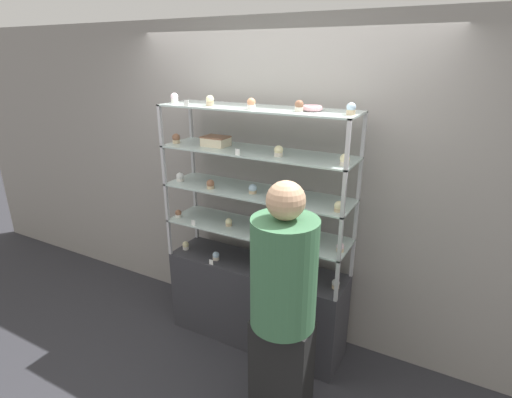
{
  "coord_description": "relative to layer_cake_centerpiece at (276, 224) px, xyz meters",
  "views": [
    {
      "loc": [
        1.37,
        -2.51,
        2.32
      ],
      "look_at": [
        0.0,
        0.0,
        1.28
      ],
      "focal_mm": 28.0,
      "sensor_mm": 36.0,
      "label": 1
    }
  ],
  "objects": [
    {
      "name": "layer_cake_centerpiece",
      "position": [
        0.0,
        0.0,
        0.0
      ],
      "size": [
        0.18,
        0.18,
        0.12
      ],
      "color": "beige",
      "rests_on": "display_riser_lower"
    },
    {
      "name": "cupcake_19",
      "position": [
        0.2,
        -0.09,
        0.91
      ],
      "size": [
        0.06,
        0.06,
        0.07
      ],
      "color": "beige",
      "rests_on": "display_riser_top"
    },
    {
      "name": "display_riser_upper",
      "position": [
        -0.16,
        -0.03,
        0.54
      ],
      "size": [
        1.48,
        0.4,
        0.31
      ],
      "color": "#B7B7BC",
      "rests_on": "display_riser_middle"
    },
    {
      "name": "cupcake_16",
      "position": [
        -0.85,
        -0.07,
        0.91
      ],
      "size": [
        0.06,
        0.06,
        0.07
      ],
      "color": "white",
      "rests_on": "display_riser_top"
    },
    {
      "name": "cupcake_10",
      "position": [
        -0.15,
        -0.08,
        0.28
      ],
      "size": [
        0.06,
        0.06,
        0.07
      ],
      "color": "#CCB28C",
      "rests_on": "display_riser_middle"
    },
    {
      "name": "display_riser_top",
      "position": [
        -0.16,
        -0.03,
        0.85
      ],
      "size": [
        1.48,
        0.4,
        0.31
      ],
      "color": "#B7B7BC",
      "rests_on": "display_riser_upper"
    },
    {
      "name": "display_base",
      "position": [
        -0.16,
        -0.03,
        -0.73
      ],
      "size": [
        1.48,
        0.4,
        0.72
      ],
      "color": "#333338",
      "rests_on": "ground_plane"
    },
    {
      "name": "cupcake_11",
      "position": [
        0.19,
        -0.07,
        0.28
      ],
      "size": [
        0.06,
        0.06,
        0.07
      ],
      "color": "beige",
      "rests_on": "display_riser_middle"
    },
    {
      "name": "cupcake_15",
      "position": [
        0.53,
        -0.12,
        0.6
      ],
      "size": [
        0.06,
        0.06,
        0.08
      ],
      "color": "beige",
      "rests_on": "display_riser_upper"
    },
    {
      "name": "cupcake_18",
      "position": [
        -0.14,
        -0.12,
        0.91
      ],
      "size": [
        0.06,
        0.06,
        0.07
      ],
      "color": "white",
      "rests_on": "display_riser_top"
    },
    {
      "name": "price_tag_0",
      "position": [
        -0.47,
        -0.21,
        -0.35
      ],
      "size": [
        0.04,
        0.0,
        0.04
      ],
      "color": "white",
      "rests_on": "display_base"
    },
    {
      "name": "price_tag_1",
      "position": [
        -0.63,
        -0.21,
        -0.04
      ],
      "size": [
        0.04,
        0.0,
        0.04
      ],
      "color": "white",
      "rests_on": "display_riser_lower"
    },
    {
      "name": "cupcake_7",
      "position": [
        0.54,
        -0.08,
        -0.03
      ],
      "size": [
        0.05,
        0.05,
        0.07
      ],
      "color": "#CCB28C",
      "rests_on": "display_riser_lower"
    },
    {
      "name": "cupcake_17",
      "position": [
        -0.5,
        -0.1,
        0.91
      ],
      "size": [
        0.06,
        0.06,
        0.07
      ],
      "color": "#CCB28C",
      "rests_on": "display_riser_top"
    },
    {
      "name": "cupcake_1",
      "position": [
        -0.48,
        -0.12,
        -0.34
      ],
      "size": [
        0.06,
        0.06,
        0.07
      ],
      "color": "beige",
      "rests_on": "display_base"
    },
    {
      "name": "donut_glazed",
      "position": [
        0.26,
        -0.01,
        0.89
      ],
      "size": [
        0.14,
        0.14,
        0.04
      ],
      "color": "#EFB2BC",
      "rests_on": "display_riser_top"
    },
    {
      "name": "price_tag_3",
      "position": [
        -0.21,
        -0.21,
        0.58
      ],
      "size": [
        0.04,
        0.0,
        0.04
      ],
      "color": "white",
      "rests_on": "display_riser_upper"
    },
    {
      "name": "cupcake_8",
      "position": [
        -0.83,
        -0.09,
        0.28
      ],
      "size": [
        0.06,
        0.06,
        0.07
      ],
      "color": "white",
      "rests_on": "display_riser_middle"
    },
    {
      "name": "price_tag_4",
      "position": [
        -0.63,
        -0.21,
        0.9
      ],
      "size": [
        0.04,
        0.0,
        0.04
      ],
      "color": "white",
      "rests_on": "display_riser_top"
    },
    {
      "name": "cupcake_5",
      "position": [
        -0.85,
        -0.12,
        -0.03
      ],
      "size": [
        0.05,
        0.05,
        0.07
      ],
      "color": "white",
      "rests_on": "display_riser_lower"
    },
    {
      "name": "cupcake_3",
      "position": [
        0.18,
        -0.11,
        -0.34
      ],
      "size": [
        0.06,
        0.06,
        0.07
      ],
      "color": "#CCB28C",
      "rests_on": "display_base"
    },
    {
      "name": "cupcake_0",
      "position": [
        -0.82,
        -0.08,
        -0.34
      ],
      "size": [
        0.06,
        0.06,
        0.07
      ],
      "color": "white",
      "rests_on": "display_base"
    },
    {
      "name": "price_tag_2",
      "position": [
        0.09,
        -0.21,
        0.27
      ],
      "size": [
        0.04,
        0.0,
        0.04
      ],
      "color": "white",
      "rests_on": "display_riser_middle"
    },
    {
      "name": "back_wall",
      "position": [
        -0.16,
        0.32,
        0.2
      ],
      "size": [
        8.0,
        0.05,
        2.6
      ],
      "color": "gray",
      "rests_on": "ground_plane"
    },
    {
      "name": "cupcake_9",
      "position": [
        -0.5,
        -0.13,
        0.28
      ],
      "size": [
        0.06,
        0.06,
        0.07
      ],
      "color": "#CCB28C",
      "rests_on": "display_riser_middle"
    },
    {
      "name": "cupcake_20",
      "position": [
        0.53,
        -0.07,
        0.91
      ],
      "size": [
        0.06,
        0.06,
        0.07
      ],
      "color": "#CCB28C",
      "rests_on": "display_riser_top"
    },
    {
      "name": "customer_figure",
      "position": [
        0.38,
        -0.67,
        -0.2
      ],
      "size": [
        0.39,
        0.39,
        1.68
      ],
      "color": "black",
      "rests_on": "ground_plane"
    },
    {
      "name": "cupcake_12",
      "position": [
        0.52,
        -0.13,
        0.28
      ],
      "size": [
        0.06,
        0.06,
        0.07
      ],
      "color": "#CCB28C",
      "rests_on": "display_riser_middle"
    },
    {
      "name": "cupcake_14",
      "position": [
        0.06,
        -0.1,
        0.6
      ],
      "size": [
        0.06,
        0.06,
        0.08
      ],
      "color": "beige",
      "rests_on": "display_riser_upper"
    },
    {
      "name": "cupcake_13",
      "position": [
        -0.84,
        -0.09,
        0.6
      ],
      "size": [
        0.06,
        0.06,
        0.08
      ],
      "color": "#CCB28C",
      "rests_on": "display_riser_upper"
    },
    {
      "name": "cupcake_4",
      "position": [
        0.52,
        -0.06,
        -0.34
      ],
      "size": [
        0.06,
        0.06,
        0.07
      ],
      "color": "#CCB28C",
      "rests_on": "display_base"
    },
    {
      "name": "ground_plane",
      "position": [
        -0.16,
        -0.03,
        -1.1
      ],
      "size": [
        20.0,
        20.0,
        0.0
      ],
      "primitive_type": "plane",
      "color": "#2D2D33"
    },
    {
      "name": "cupcake_6",
      "position": [
        -0.38,
        -0.08,
        -0.03
      ],
      "size": [
        0.05,
        0.05,
        0.07
      ],
      "color": "#CCB28C",
      "rests_on": "display_riser_lower"
    },
    {
      "name": "display_riser_lower",
      "position": [
        -0.16,
        -0.03,
        -0.08
      ],
      "size": [
        1.48,
        0.4,
        0.31
      ],
      "color": "#B7B7BC",
      "rests_on": "display_base"
    },
    {
      "name": "sheet_cake_frosted",
      "position": [
        -0.51,
        -0.02,
        0.6
      ],
      "size": [
        0.2,
        0.15,
        0.07
      ],
      "color": "beige",
      "rests_on": "display_riser_upper"
    },
    {
      "name": "display_riser_middle",
      "position": [
        -0.16,
        -0.03,
        0.23
      ],
      "size": [
        1.48,
        0.4,
        0.31
      ],
      "color": "#B7B7BC",
      "rests_on": "display_riser_lower"
    },
    {
      "name": "cupcake_2",
      "position": [
        -0.16,
        -0.06,
        -0.34
      ],
      "size": [
        0.06,
        0.06,
        0.07
      ],
      "color": "white",
      "rests_on": "display_base"
    }
  ]
}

